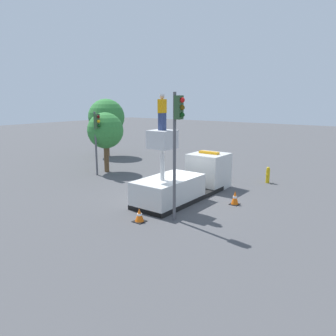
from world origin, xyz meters
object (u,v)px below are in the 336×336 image
at_px(traffic_cone_rear, 139,215).
at_px(traffic_cone_curbside, 235,198).
at_px(worker, 162,112).
at_px(tree_right_bg, 105,131).
at_px(traffic_light_across, 97,131).
at_px(fire_hydrant, 268,175).
at_px(bucket_truck, 187,181).
at_px(tree_left_bg, 106,117).
at_px(traffic_light_pole, 177,132).

height_order(traffic_cone_rear, traffic_cone_curbside, traffic_cone_curbside).
distance_m(worker, tree_right_bg, 9.56).
bearing_deg(traffic_light_across, traffic_cone_rear, -120.94).
distance_m(fire_hydrant, tree_right_bg, 12.07).
bearing_deg(tree_right_bg, bucket_truck, -101.94).
bearing_deg(tree_left_bg, tree_right_bg, -133.48).
bearing_deg(tree_right_bg, tree_left_bg, 46.52).
relative_size(worker, traffic_cone_curbside, 2.36).
bearing_deg(fire_hydrant, tree_left_bg, 86.72).
distance_m(fire_hydrant, traffic_cone_curbside, 5.53).
height_order(traffic_light_pole, traffic_light_across, traffic_light_pole).
distance_m(bucket_truck, tree_left_bg, 15.60).
distance_m(traffic_light_pole, traffic_light_across, 10.62).
bearing_deg(traffic_cone_curbside, traffic_cone_rear, 154.10).
bearing_deg(traffic_light_pole, fire_hydrant, -5.10).
distance_m(bucket_truck, traffic_light_pole, 4.95).
distance_m(worker, tree_left_bg, 16.48).
distance_m(traffic_light_pole, tree_right_bg, 11.53).
bearing_deg(traffic_light_pole, worker, 55.60).
bearing_deg(bucket_truck, traffic_cone_curbside, -83.46).
relative_size(worker, fire_hydrant, 1.63).
height_order(worker, traffic_light_pole, traffic_light_pole).
distance_m(worker, traffic_light_across, 8.69).
height_order(bucket_truck, tree_right_bg, tree_right_bg).
xyz_separation_m(bucket_truck, traffic_light_across, (0.59, 8.08, 2.34)).
bearing_deg(bucket_truck, traffic_light_across, 85.85).
height_order(bucket_truck, traffic_light_across, traffic_light_across).
distance_m(bucket_truck, traffic_cone_curbside, 2.91).
height_order(traffic_light_across, traffic_cone_rear, traffic_light_across).
xyz_separation_m(fire_hydrant, traffic_cone_curbside, (-5.52, -0.28, -0.18)).
xyz_separation_m(traffic_light_across, tree_left_bg, (6.19, 5.68, 0.50)).
distance_m(fire_hydrant, traffic_cone_rear, 10.59).
xyz_separation_m(worker, tree_right_bg, (4.02, 8.51, -1.70)).
height_order(tree_left_bg, tree_right_bg, tree_left_bg).
height_order(traffic_light_across, fire_hydrant, traffic_light_across).
xyz_separation_m(worker, fire_hydrant, (8.07, -2.56, -4.29)).
xyz_separation_m(worker, traffic_cone_curbside, (2.55, -2.84, -4.46)).
bearing_deg(worker, traffic_cone_rear, -168.39).
bearing_deg(fire_hydrant, traffic_cone_rear, 168.64).
bearing_deg(traffic_cone_rear, traffic_light_pole, -48.20).
relative_size(worker, tree_left_bg, 0.32).
height_order(traffic_light_pole, traffic_cone_curbside, traffic_light_pole).
bearing_deg(traffic_light_pole, tree_right_bg, 63.04).
bearing_deg(traffic_light_pole, tree_left_bg, 56.67).
relative_size(fire_hydrant, tree_left_bg, 0.20).
xyz_separation_m(bucket_truck, traffic_cone_rear, (-4.54, -0.48, -0.62)).
relative_size(traffic_light_across, fire_hydrant, 4.26).
relative_size(traffic_cone_rear, traffic_cone_curbside, 0.85).
bearing_deg(fire_hydrant, tree_right_bg, 110.08).
relative_size(traffic_cone_rear, tree_right_bg, 0.14).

